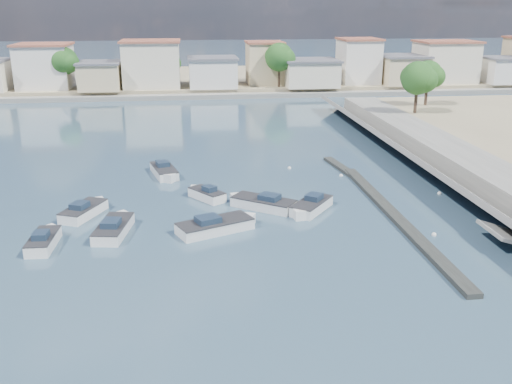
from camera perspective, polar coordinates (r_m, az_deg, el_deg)
ground at (r=72.49m, az=0.29°, el=5.58°), size 400.00×400.00×0.00m
breakwater at (r=48.32m, az=12.56°, el=-1.27°), size 2.00×31.02×0.35m
far_shore_land at (r=123.41m, az=-2.80°, el=11.21°), size 160.00×40.00×1.40m
far_shore_quay at (r=102.72m, az=-1.91°, el=9.60°), size 160.00×2.50×0.80m
far_town at (r=109.40m, az=3.51°, el=12.51°), size 113.01×12.80×8.35m
shore_trees at (r=100.23m, az=3.08°, el=12.72°), size 74.56×38.32×7.92m
motorboat_a at (r=42.32m, az=-20.41°, el=-4.58°), size 1.73×4.52×1.48m
motorboat_b at (r=47.29m, az=-16.69°, el=-1.79°), size 3.46×4.91×1.48m
motorboat_c at (r=46.94m, az=0.47°, el=-1.13°), size 5.45×4.74×1.48m
motorboat_d at (r=46.23m, az=5.45°, el=-1.53°), size 4.20×4.72×1.48m
motorboat_e at (r=43.15m, az=-13.96°, el=-3.50°), size 2.70×5.55×1.48m
motorboat_f at (r=49.25m, az=-5.07°, el=-0.25°), size 3.26×3.75×1.48m
motorboat_g at (r=56.31m, az=-9.12°, el=1.98°), size 3.02×5.55×1.48m
motorboat_h at (r=42.35m, az=-3.75°, el=-3.39°), size 6.18×4.25×1.48m
mooring_buoys at (r=48.52m, az=12.78°, el=-1.36°), size 12.12×23.36×0.37m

